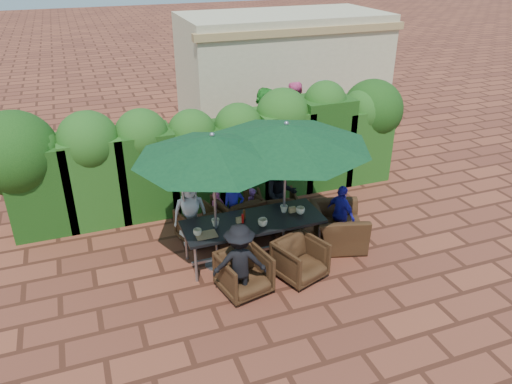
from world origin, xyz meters
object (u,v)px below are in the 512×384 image
object	(u,v)px
dining_table	(253,224)
umbrella_left	(213,147)
chair_far_mid	(238,212)
chair_near_right	(300,258)
chair_far_right	(277,207)
umbrella_right	(286,135)
chair_far_left	(198,223)
chair_end_right	(338,221)
chair_near_left	(244,271)

from	to	relation	value
dining_table	umbrella_left	distance (m)	1.68
chair_far_mid	chair_near_right	distance (m)	1.87
chair_far_right	umbrella_right	bearing A→B (deg)	86.88
umbrella_right	chair_near_right	world-z (taller)	umbrella_right
dining_table	chair_far_left	size ratio (longest dim) A/B	3.51
chair_far_right	chair_near_right	xyz separation A→B (m)	(-0.33, -1.79, 0.00)
chair_far_mid	chair_end_right	world-z (taller)	chair_end_right
chair_near_right	chair_far_left	bearing A→B (deg)	107.09
chair_near_right	chair_near_left	bearing A→B (deg)	162.22
chair_far_mid	chair_end_right	size ratio (longest dim) A/B	0.77
chair_far_left	chair_far_mid	world-z (taller)	chair_far_mid
umbrella_left	chair_end_right	bearing A→B (deg)	-2.56
chair_far_right	dining_table	bearing A→B (deg)	60.51
chair_near_right	umbrella_right	bearing A→B (deg)	65.38
chair_far_left	chair_end_right	distance (m)	2.61
chair_far_left	chair_end_right	size ratio (longest dim) A/B	0.65
chair_far_mid	chair_far_right	distance (m)	0.82
chair_near_right	chair_end_right	world-z (taller)	chair_end_right
chair_far_left	umbrella_left	bearing A→B (deg)	78.86
dining_table	chair_near_left	bearing A→B (deg)	-118.72
umbrella_left	chair_far_right	xyz separation A→B (m)	(1.53, 0.96, -1.84)
chair_far_mid	chair_far_right	bearing A→B (deg)	167.97
umbrella_left	umbrella_right	world-z (taller)	same
chair_far_left	chair_far_right	size ratio (longest dim) A/B	0.94
umbrella_left	chair_near_right	size ratio (longest dim) A/B	3.42
dining_table	chair_far_mid	xyz separation A→B (m)	(0.04, 0.97, -0.26)
dining_table	chair_far_left	world-z (taller)	dining_table
chair_far_right	umbrella_left	bearing A→B (deg)	44.72
chair_far_mid	chair_near_left	xyz separation A→B (m)	(-0.52, -1.83, -0.03)
umbrella_right	chair_far_left	xyz separation A→B (m)	(-1.38, 0.84, -1.86)
umbrella_left	chair_far_left	world-z (taller)	umbrella_left
umbrella_right	chair_far_mid	bearing A→B (deg)	122.58
umbrella_left	chair_near_left	size ratio (longest dim) A/B	3.38
dining_table	chair_far_left	xyz separation A→B (m)	(-0.77, 0.92, -0.33)
umbrella_left	chair_near_right	world-z (taller)	umbrella_left
chair_far_mid	chair_end_right	distance (m)	1.92
chair_far_mid	umbrella_left	bearing A→B (deg)	43.08
dining_table	chair_end_right	world-z (taller)	chair_end_right
umbrella_right	chair_far_right	xyz separation A→B (m)	(0.25, 0.88, -1.84)
chair_far_right	chair_near_right	distance (m)	1.82
chair_far_mid	chair_near_right	world-z (taller)	chair_far_mid
chair_near_left	chair_near_right	world-z (taller)	chair_near_left
chair_far_left	chair_far_right	distance (m)	1.63
chair_near_left	chair_near_right	distance (m)	1.01
dining_table	chair_near_left	distance (m)	1.03
chair_far_right	chair_near_right	bearing A→B (deg)	92.18
chair_near_right	chair_end_right	bearing A→B (deg)	13.64
umbrella_left	umbrella_right	xyz separation A→B (m)	(1.29, 0.09, 0.00)
chair_far_right	chair_near_left	bearing A→B (deg)	66.29
chair_near_left	chair_near_right	bearing A→B (deg)	-9.99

